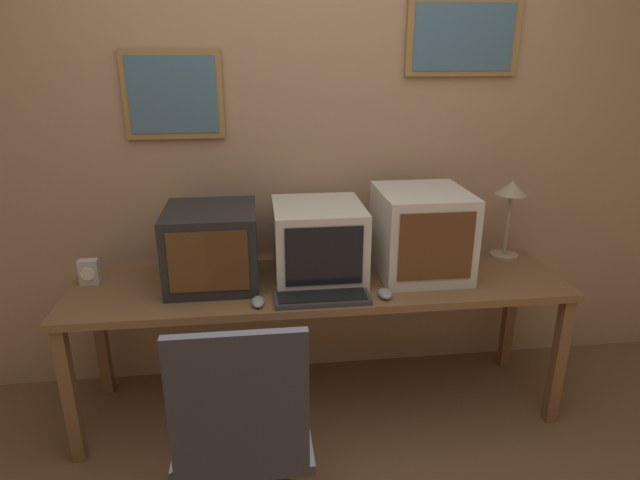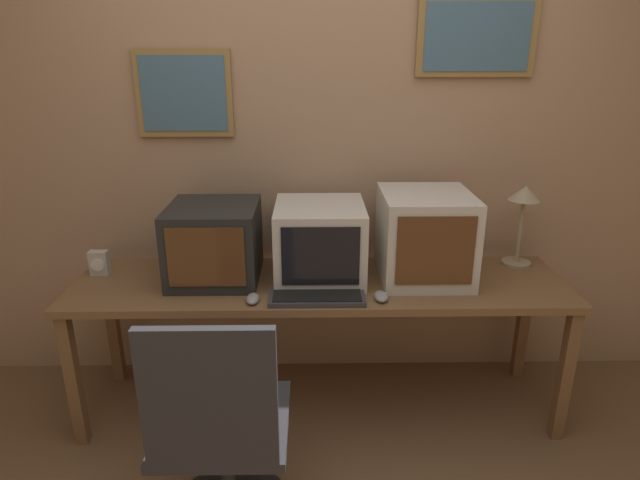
# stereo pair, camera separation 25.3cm
# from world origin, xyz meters

# --- Properties ---
(wall_back) EXTENTS (8.00, 0.08, 2.60)m
(wall_back) POSITION_xyz_m (0.00, 1.46, 1.30)
(wall_back) COLOR tan
(wall_back) RESTS_ON ground_plane
(desk) EXTENTS (2.39, 0.62, 0.72)m
(desk) POSITION_xyz_m (0.00, 1.04, 0.65)
(desk) COLOR brown
(desk) RESTS_ON ground_plane
(monitor_left) EXTENTS (0.42, 0.45, 0.37)m
(monitor_left) POSITION_xyz_m (-0.51, 1.10, 0.90)
(monitor_left) COLOR black
(monitor_left) RESTS_ON desk
(monitor_center) EXTENTS (0.43, 0.46, 0.36)m
(monitor_center) POSITION_xyz_m (-0.00, 1.12, 0.90)
(monitor_center) COLOR beige
(monitor_center) RESTS_ON desk
(monitor_right) EXTENTS (0.43, 0.47, 0.42)m
(monitor_right) POSITION_xyz_m (0.51, 1.10, 0.93)
(monitor_right) COLOR beige
(monitor_right) RESTS_ON desk
(keyboard_main) EXTENTS (0.43, 0.17, 0.03)m
(keyboard_main) POSITION_xyz_m (-0.02, 0.83, 0.73)
(keyboard_main) COLOR #333338
(keyboard_main) RESTS_ON desk
(mouse_near_keyboard) EXTENTS (0.06, 0.10, 0.04)m
(mouse_near_keyboard) POSITION_xyz_m (0.27, 0.83, 0.74)
(mouse_near_keyboard) COLOR gray
(mouse_near_keyboard) RESTS_ON desk
(mouse_far_corner) EXTENTS (0.06, 0.10, 0.03)m
(mouse_far_corner) POSITION_xyz_m (-0.30, 0.82, 0.74)
(mouse_far_corner) COLOR gray
(mouse_far_corner) RESTS_ON desk
(desk_clock) EXTENTS (0.09, 0.06, 0.12)m
(desk_clock) POSITION_xyz_m (-1.10, 1.14, 0.78)
(desk_clock) COLOR #B7B2AD
(desk_clock) RESTS_ON desk
(desk_lamp) EXTENTS (0.16, 0.16, 0.42)m
(desk_lamp) POSITION_xyz_m (1.04, 1.25, 1.04)
(desk_lamp) COLOR tan
(desk_lamp) RESTS_ON desk
(office_chair) EXTENTS (0.51, 0.51, 0.98)m
(office_chair) POSITION_xyz_m (-0.37, 0.26, 0.41)
(office_chair) COLOR black
(office_chair) RESTS_ON ground_plane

